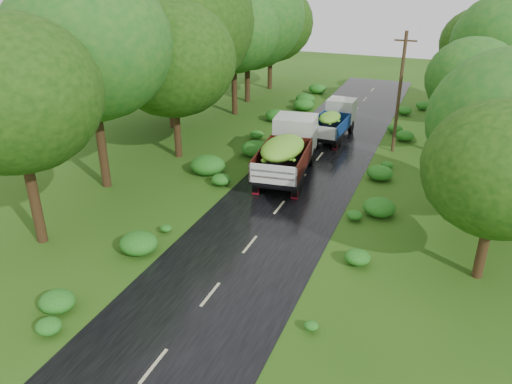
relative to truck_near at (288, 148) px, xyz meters
The scene contains 9 objects.
ground 16.44m from the truck_near, 86.52° to the right, with size 120.00×120.00×0.00m, color #224B10.
road 11.49m from the truck_near, 84.98° to the right, with size 6.50×80.00×0.02m, color black.
road_lines 10.50m from the truck_near, 84.50° to the right, with size 0.12×69.60×0.00m.
truck_near is the anchor object (origin of this frame).
truck_far 7.99m from the truck_near, 83.72° to the left, with size 2.28×5.81×2.40m.
utility_pole 8.73m from the truck_near, 51.33° to the left, with size 1.36×0.22×7.77m.
trees_left 12.06m from the truck_near, 147.61° to the left, with size 8.12×35.91×10.08m.
trees_right 13.09m from the truck_near, 32.05° to the left, with size 5.90×30.37×8.14m.
shrubs 2.86m from the truck_near, 66.80° to the right, with size 11.90×44.00×0.70m.
Camera 1 is at (7.42, -9.91, 11.61)m, focal length 35.00 mm.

